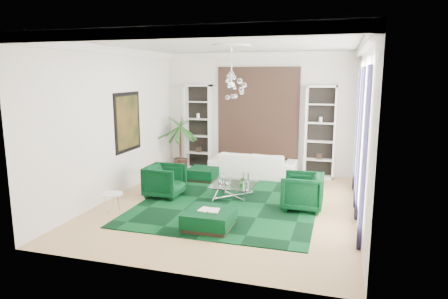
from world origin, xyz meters
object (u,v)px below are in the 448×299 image
(armchair_left, at_px, (165,181))
(armchair_right, at_px, (302,191))
(palm, at_px, (180,135))
(ottoman_side, at_px, (203,174))
(sofa, at_px, (253,164))
(ottoman_front, at_px, (209,219))
(side_table, at_px, (113,203))
(coffee_table, at_px, (234,191))

(armchair_left, relative_size, armchair_right, 0.97)
(armchair_left, xyz_separation_m, palm, (-0.70, 2.75, 0.78))
(ottoman_side, bearing_deg, sofa, 32.20)
(armchair_right, height_order, palm, palm)
(ottoman_side, xyz_separation_m, palm, (-1.10, 0.95, 1.01))
(ottoman_front, bearing_deg, side_table, 174.05)
(palm, bearing_deg, ottoman_front, -60.95)
(coffee_table, relative_size, side_table, 2.33)
(armchair_right, relative_size, palm, 0.39)
(ottoman_front, relative_size, side_table, 2.05)
(sofa, bearing_deg, coffee_table, 90.00)
(armchair_right, bearing_deg, ottoman_side, -120.14)
(sofa, distance_m, side_table, 4.77)
(armchair_left, xyz_separation_m, side_table, (-0.60, -1.50, -0.19))
(sofa, distance_m, ottoman_front, 4.40)
(armchair_right, bearing_deg, armchair_left, -90.00)
(coffee_table, height_order, ottoman_side, coffee_table)
(side_table, bearing_deg, coffee_table, 38.21)
(coffee_table, height_order, palm, palm)
(sofa, height_order, armchair_left, armchair_left)
(armchair_right, xyz_separation_m, ottoman_front, (-1.70, -1.75, -0.23))
(armchair_left, relative_size, coffee_table, 0.84)
(ottoman_front, relative_size, palm, 0.40)
(ottoman_front, bearing_deg, armchair_right, 45.83)
(coffee_table, xyz_separation_m, ottoman_front, (0.05, -2.10, 0.00))
(coffee_table, relative_size, palm, 0.45)
(armchair_left, bearing_deg, ottoman_front, -134.19)
(sofa, relative_size, armchair_right, 2.80)
(armchair_left, relative_size, ottoman_side, 1.10)
(side_table, bearing_deg, sofa, 60.48)
(armchair_right, height_order, coffee_table, armchair_right)
(side_table, distance_m, palm, 4.36)
(armchair_right, relative_size, ottoman_front, 0.98)
(palm, bearing_deg, ottoman_side, -40.82)
(ottoman_side, distance_m, palm, 1.77)
(sofa, distance_m, ottoman_side, 1.61)
(ottoman_side, relative_size, ottoman_front, 0.87)
(side_table, xyz_separation_m, palm, (-0.10, 4.25, 0.97))
(armchair_right, bearing_deg, side_table, -69.90)
(sofa, xyz_separation_m, coffee_table, (0.00, -2.30, -0.20))
(armchair_right, distance_m, ottoman_front, 2.45)
(ottoman_front, height_order, palm, palm)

